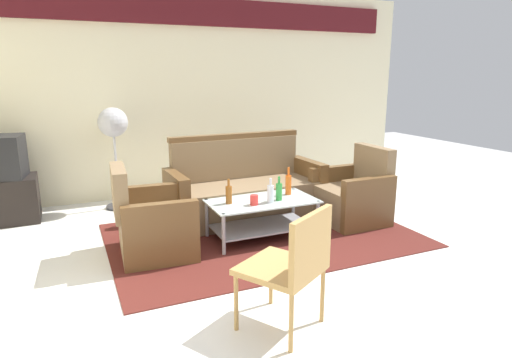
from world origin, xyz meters
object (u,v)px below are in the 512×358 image
(coffee_table, at_px, (262,213))
(bottle_orange, at_px, (288,184))
(bottle_brown, at_px, (229,194))
(bottle_clear, at_px, (270,193))
(armchair_right, at_px, (353,197))
(armchair_left, at_px, (152,225))
(couch, at_px, (245,192))
(bottle_green, at_px, (279,191))
(wicker_chair, at_px, (293,261))
(cup, at_px, (254,200))
(tv_stand, at_px, (0,201))
(pedestal_fan, at_px, (113,128))

(coffee_table, distance_m, bottle_orange, 0.44)
(bottle_brown, distance_m, bottle_clear, 0.42)
(bottle_orange, bearing_deg, armchair_right, -1.28)
(bottle_orange, bearing_deg, armchair_left, -178.49)
(couch, height_order, bottle_orange, couch)
(armchair_left, relative_size, coffee_table, 0.77)
(bottle_brown, xyz_separation_m, bottle_clear, (0.39, -0.14, 0.00))
(bottle_green, bearing_deg, bottle_orange, 38.98)
(wicker_chair, bearing_deg, couch, 43.81)
(bottle_clear, height_order, bottle_green, bottle_clear)
(bottle_orange, relative_size, wicker_chair, 0.35)
(couch, height_order, bottle_green, couch)
(wicker_chair, bearing_deg, bottle_orange, 31.72)
(armchair_left, relative_size, bottle_brown, 3.39)
(wicker_chair, bearing_deg, armchair_right, 13.49)
(armchair_left, xyz_separation_m, bottle_brown, (0.76, -0.02, 0.22))
(cup, distance_m, tv_stand, 2.98)
(bottle_orange, relative_size, bottle_clear, 1.18)
(bottle_orange, height_order, tv_stand, bottle_orange)
(bottle_brown, distance_m, pedestal_fan, 1.96)
(bottle_green, relative_size, tv_stand, 0.31)
(cup, relative_size, tv_stand, 0.12)
(armchair_right, height_order, cup, armchair_right)
(pedestal_fan, bearing_deg, coffee_table, -54.40)
(armchair_left, distance_m, cup, 1.00)
(tv_stand, bearing_deg, armchair_left, -48.68)
(bottle_brown, height_order, bottle_clear, bottle_clear)
(armchair_left, height_order, wicker_chair, armchair_left)
(pedestal_fan, distance_m, wicker_chair, 3.42)
(cup, bearing_deg, bottle_clear, 1.80)
(bottle_brown, xyz_separation_m, wicker_chair, (-0.17, -1.63, -0.01))
(bottle_orange, bearing_deg, wicker_chair, -117.13)
(coffee_table, bearing_deg, cup, -139.67)
(bottle_brown, height_order, pedestal_fan, pedestal_fan)
(bottle_brown, xyz_separation_m, cup, (0.21, -0.14, -0.05))
(couch, bearing_deg, bottle_clear, 84.02)
(armchair_right, xyz_separation_m, bottle_green, (-1.02, -0.13, 0.22))
(armchair_right, distance_m, pedestal_fan, 2.99)
(armchair_left, bearing_deg, coffee_table, 91.24)
(couch, xyz_separation_m, armchair_left, (-1.21, -0.65, -0.03))
(tv_stand, bearing_deg, bottle_green, -32.73)
(cup, height_order, pedestal_fan, pedestal_fan)
(bottle_orange, bearing_deg, coffee_table, -166.07)
(bottle_brown, xyz_separation_m, bottle_green, (0.51, -0.10, -0.00))
(couch, bearing_deg, coffee_table, 79.76)
(bottle_clear, relative_size, wicker_chair, 0.30)
(armchair_left, distance_m, armchair_right, 2.28)
(bottle_green, height_order, tv_stand, bottle_green)
(coffee_table, relative_size, pedestal_fan, 0.87)
(couch, bearing_deg, bottle_green, 92.50)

